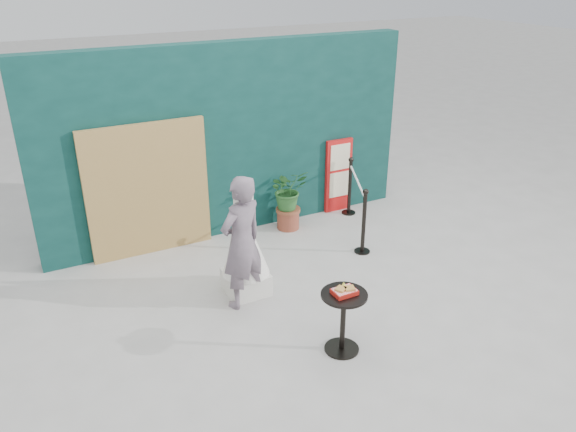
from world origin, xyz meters
name	(u,v)px	position (x,y,z in m)	size (l,w,h in m)	color
ground	(333,327)	(0.00, 0.00, 0.00)	(60.00, 60.00, 0.00)	#ADAAA5
back_wall	(230,140)	(0.00, 3.15, 1.50)	(6.00, 0.30, 3.00)	#0A2E2B
bamboo_fence	(148,190)	(-1.40, 2.94, 1.00)	(1.80, 0.08, 2.00)	tan
woman	(242,243)	(-0.75, 0.99, 0.88)	(0.64, 0.42, 1.76)	slate
menu_board	(338,176)	(1.90, 2.95, 0.65)	(0.50, 0.07, 1.30)	red
statue	(245,248)	(-0.61, 1.23, 0.66)	(0.63, 0.63, 1.61)	white
cafe_table	(343,313)	(-0.14, -0.41, 0.50)	(0.52, 0.52, 0.75)	black
food_basket	(344,291)	(-0.14, -0.40, 0.79)	(0.26, 0.19, 0.11)	#AF1A12
planter	(288,195)	(0.78, 2.71, 0.59)	(0.60, 0.52, 1.02)	brown
stanchion_barrier	(356,203)	(1.70, 2.09, 0.49)	(0.84, 1.54, 1.03)	black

